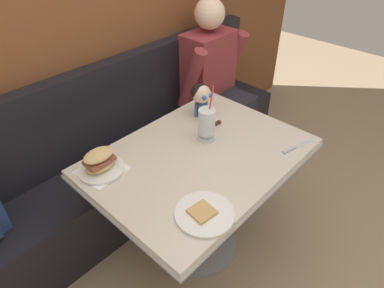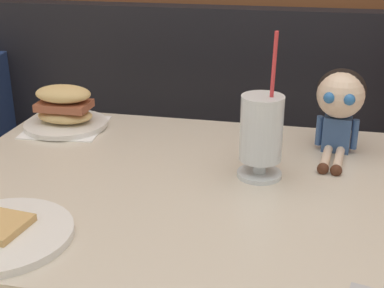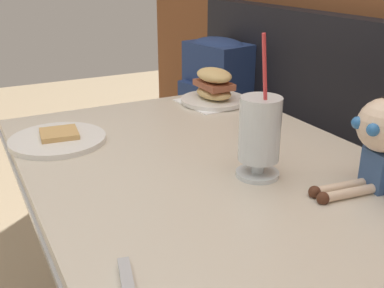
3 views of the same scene
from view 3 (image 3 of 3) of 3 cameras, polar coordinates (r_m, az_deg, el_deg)
name	(u,v)px [view 3 (image 3 of 3)]	position (r m, az deg, el deg)	size (l,w,h in m)	color
booth_bench	(372,241)	(1.67, 21.09, -11.04)	(2.60, 0.48, 1.00)	black
diner_table	(204,233)	(1.20, 1.53, -10.76)	(1.11, 0.81, 0.74)	beige
toast_plate	(58,139)	(1.27, -16.06, 0.60)	(0.25, 0.25, 0.03)	white
milkshake_glass	(260,133)	(1.01, 8.26, 1.38)	(0.10, 0.10, 0.32)	silver
sandwich_plate	(214,89)	(1.56, 2.69, 6.70)	(0.22, 0.22, 0.12)	white
seated_doll	(384,130)	(1.01, 22.39, 1.54)	(0.12, 0.22, 0.20)	#385689
backpack	(216,79)	(2.23, 3.01, 7.88)	(0.33, 0.29, 0.41)	navy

